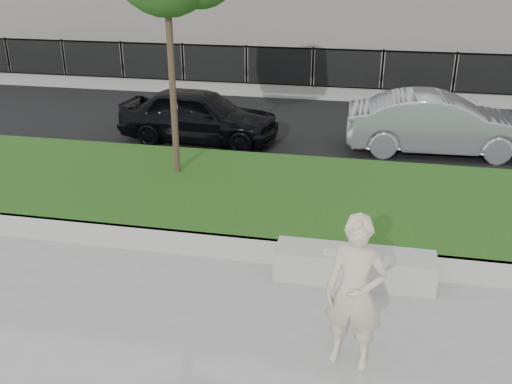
% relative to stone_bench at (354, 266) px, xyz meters
% --- Properties ---
extents(ground, '(90.00, 90.00, 0.00)m').
position_rel_stone_bench_xyz_m(ground, '(-1.30, -0.80, -0.23)').
color(ground, gray).
rests_on(ground, ground).
extents(grass_bank, '(34.00, 4.00, 0.40)m').
position_rel_stone_bench_xyz_m(grass_bank, '(-1.30, 2.20, -0.03)').
color(grass_bank, black).
rests_on(grass_bank, ground).
extents(grass_kerb, '(34.00, 0.08, 0.40)m').
position_rel_stone_bench_xyz_m(grass_kerb, '(-1.30, 0.24, -0.03)').
color(grass_kerb, '#9E9B94').
rests_on(grass_kerb, ground).
extents(street, '(34.00, 7.00, 0.04)m').
position_rel_stone_bench_xyz_m(street, '(-1.30, 7.70, -0.21)').
color(street, black).
rests_on(street, ground).
extents(far_pavement, '(34.00, 3.00, 0.12)m').
position_rel_stone_bench_xyz_m(far_pavement, '(-1.30, 12.20, -0.17)').
color(far_pavement, gray).
rests_on(far_pavement, ground).
extents(iron_fence, '(32.00, 0.30, 1.50)m').
position_rel_stone_bench_xyz_m(iron_fence, '(-1.30, 11.20, 0.31)').
color(iron_fence, slate).
rests_on(iron_fence, far_pavement).
extents(stone_bench, '(2.28, 0.57, 0.47)m').
position_rel_stone_bench_xyz_m(stone_bench, '(0.00, 0.00, 0.00)').
color(stone_bench, '#9E9B94').
rests_on(stone_bench, ground).
extents(man, '(0.76, 0.57, 1.86)m').
position_rel_stone_bench_xyz_m(man, '(0.05, -1.82, 0.70)').
color(man, beige).
rests_on(man, ground).
extents(book, '(0.25, 0.20, 0.03)m').
position_rel_stone_bench_xyz_m(book, '(-0.32, -0.10, 0.25)').
color(book, beige).
rests_on(book, stone_bench).
extents(car_dark, '(4.01, 1.81, 1.34)m').
position_rel_stone_bench_xyz_m(car_dark, '(-4.08, 5.78, 0.48)').
color(car_dark, black).
rests_on(car_dark, street).
extents(car_silver, '(4.30, 1.69, 1.39)m').
position_rel_stone_bench_xyz_m(car_silver, '(1.64, 6.10, 0.50)').
color(car_silver, '#93959B').
rests_on(car_silver, street).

